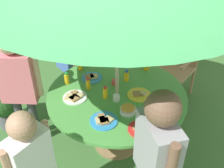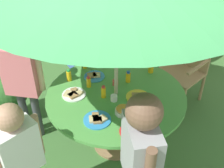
% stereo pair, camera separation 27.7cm
% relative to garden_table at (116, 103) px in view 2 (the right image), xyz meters
% --- Properties ---
extents(ground_plane, '(10.00, 10.00, 0.02)m').
position_rel_garden_table_xyz_m(ground_plane, '(0.00, 0.00, -0.61)').
color(ground_plane, '#3D6B33').
extents(garden_table, '(1.40, 1.40, 0.73)m').
position_rel_garden_table_xyz_m(garden_table, '(0.00, 0.00, 0.00)').
color(garden_table, '#93704C').
rests_on(garden_table, ground_plane).
extents(wooden_chair, '(0.72, 0.73, 0.95)m').
position_rel_garden_table_xyz_m(wooden_chair, '(1.00, 0.80, -0.07)').
color(wooden_chair, tan).
rests_on(wooden_chair, ground_plane).
extents(dome_tent, '(2.07, 2.07, 1.32)m').
position_rel_garden_table_xyz_m(dome_tent, '(0.97, 2.26, 0.06)').
color(dome_tent, orange).
rests_on(dome_tent, ground_plane).
extents(potted_plant, '(0.41, 0.41, 0.62)m').
position_rel_garden_table_xyz_m(potted_plant, '(-1.21, 0.58, -0.24)').
color(potted_plant, '#595960').
rests_on(potted_plant, ground_plane).
extents(child_in_blue_shirt, '(0.29, 0.37, 1.20)m').
position_rel_garden_table_xyz_m(child_in_blue_shirt, '(-0.42, 0.86, 0.17)').
color(child_in_blue_shirt, navy).
rests_on(child_in_blue_shirt, ground_plane).
extents(child_in_pink_shirt, '(0.46, 0.29, 1.40)m').
position_rel_garden_table_xyz_m(child_in_pink_shirt, '(-0.95, 0.26, 0.29)').
color(child_in_pink_shirt, '#3F3F47').
rests_on(child_in_pink_shirt, ground_plane).
extents(child_in_white_shirt, '(0.35, 0.33, 1.21)m').
position_rel_garden_table_xyz_m(child_in_white_shirt, '(-0.83, -0.68, 0.17)').
color(child_in_white_shirt, '#3F3F47').
rests_on(child_in_white_shirt, ground_plane).
extents(child_in_grey_shirt, '(0.24, 0.47, 1.41)m').
position_rel_garden_table_xyz_m(child_in_grey_shirt, '(0.07, -0.93, 0.30)').
color(child_in_grey_shirt, '#3F3F47').
rests_on(child_in_grey_shirt, ground_plane).
extents(snack_bowl, '(0.15, 0.15, 0.07)m').
position_rel_garden_table_xyz_m(snack_bowl, '(0.03, -0.30, 0.16)').
color(snack_bowl, white).
rests_on(snack_bowl, garden_table).
extents(plate_far_right, '(0.25, 0.25, 0.03)m').
position_rel_garden_table_xyz_m(plate_far_right, '(-0.21, -0.37, 0.14)').
color(plate_far_right, '#338CD8').
rests_on(plate_far_right, garden_table).
extents(plate_center_front, '(0.22, 0.22, 0.03)m').
position_rel_garden_table_xyz_m(plate_center_front, '(-0.20, 0.32, 0.14)').
color(plate_center_front, '#338CD8').
rests_on(plate_center_front, garden_table).
extents(plate_back_edge, '(0.22, 0.22, 0.03)m').
position_rel_garden_table_xyz_m(plate_back_edge, '(0.08, -0.54, 0.14)').
color(plate_back_edge, red).
rests_on(plate_back_edge, garden_table).
extents(plate_near_left, '(0.24, 0.24, 0.03)m').
position_rel_garden_table_xyz_m(plate_near_left, '(-0.42, 0.02, 0.14)').
color(plate_near_left, white).
rests_on(plate_near_left, garden_table).
extents(plate_mid_left, '(0.23, 0.23, 0.03)m').
position_rel_garden_table_xyz_m(plate_mid_left, '(0.21, -0.08, 0.14)').
color(plate_mid_left, yellow).
rests_on(plate_mid_left, garden_table).
extents(juice_bottle_near_right, '(0.06, 0.06, 0.12)m').
position_rel_garden_table_xyz_m(juice_bottle_near_right, '(0.43, 0.35, 0.19)').
color(juice_bottle_near_right, yellow).
rests_on(juice_bottle_near_right, garden_table).
extents(juice_bottle_far_left, '(0.05, 0.05, 0.11)m').
position_rel_garden_table_xyz_m(juice_bottle_far_left, '(-0.30, 0.52, 0.18)').
color(juice_bottle_far_left, yellow).
rests_on(juice_bottle_far_left, garden_table).
extents(juice_bottle_center_back, '(0.05, 0.05, 0.13)m').
position_rel_garden_table_xyz_m(juice_bottle_center_back, '(-0.27, 0.15, 0.19)').
color(juice_bottle_center_back, yellow).
rests_on(juice_bottle_center_back, garden_table).
extents(juice_bottle_mid_right, '(0.05, 0.05, 0.13)m').
position_rel_garden_table_xyz_m(juice_bottle_mid_right, '(-0.13, -0.04, 0.19)').
color(juice_bottle_mid_right, yellow).
rests_on(juice_bottle_mid_right, garden_table).
extents(juice_bottle_front_edge, '(0.05, 0.05, 0.13)m').
position_rel_garden_table_xyz_m(juice_bottle_front_edge, '(0.15, 0.20, 0.19)').
color(juice_bottle_front_edge, yellow).
rests_on(juice_bottle_front_edge, garden_table).
extents(juice_bottle_spot_a, '(0.05, 0.05, 0.13)m').
position_rel_garden_table_xyz_m(juice_bottle_spot_a, '(-0.47, 0.28, 0.19)').
color(juice_bottle_spot_a, yellow).
rests_on(juice_bottle_spot_a, garden_table).
extents(cup_near, '(0.06, 0.06, 0.06)m').
position_rel_garden_table_xyz_m(cup_near, '(0.01, 0.15, 0.16)').
color(cup_near, '#E04C47').
rests_on(cup_near, garden_table).
extents(cup_far, '(0.07, 0.07, 0.06)m').
position_rel_garden_table_xyz_m(cup_far, '(-0.03, -0.11, 0.16)').
color(cup_far, white).
rests_on(cup_far, garden_table).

